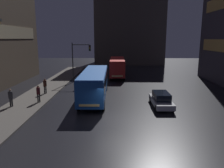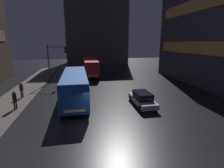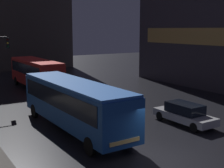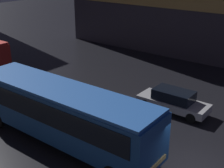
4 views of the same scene
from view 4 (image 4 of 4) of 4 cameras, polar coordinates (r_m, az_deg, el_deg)
The scene contains 2 objects.
bus_near at distance 16.69m, azimuth -9.08°, elevation -4.62°, with size 2.78×11.40×3.18m.
car_taxi at distance 20.73m, azimuth 11.13°, elevation -2.97°, with size 1.80×4.67×1.47m.
Camera 4 is at (-12.08, -4.37, 9.37)m, focal length 50.00 mm.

